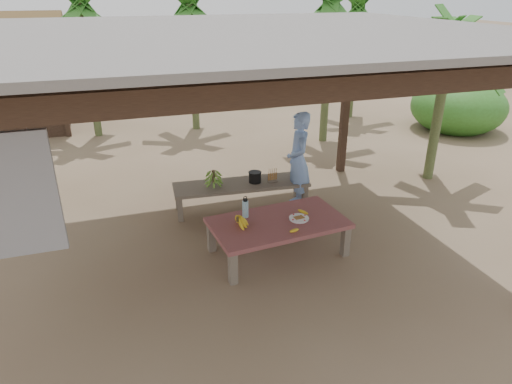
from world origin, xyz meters
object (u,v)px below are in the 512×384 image
object	(u,v)px
ripe_banana_bunch	(238,221)
plate	(299,219)
work_table	(278,225)
cooking_pot	(255,177)
water_flask	(245,208)
woman	(298,161)
bench	(241,186)

from	to	relation	value
ripe_banana_bunch	plate	world-z (taller)	ripe_banana_bunch
work_table	cooking_pot	size ratio (longest dim) A/B	9.34
water_flask	ripe_banana_bunch	bearing A→B (deg)	-127.06
plate	work_table	bearing A→B (deg)	168.82
water_flask	cooking_pot	world-z (taller)	water_flask
ripe_banana_bunch	woman	xyz separation A→B (m)	(1.41, 1.30, 0.23)
woman	work_table	bearing A→B (deg)	-21.75
water_flask	plate	bearing A→B (deg)	-24.95
woman	ripe_banana_bunch	bearing A→B (deg)	-36.42
plate	cooking_pot	bearing A→B (deg)	94.62
ripe_banana_bunch	water_flask	bearing A→B (deg)	52.94
ripe_banana_bunch	woman	size ratio (longest dim) A/B	0.16
bench	plate	distance (m)	1.61
plate	woman	xyz separation A→B (m)	(0.56, 1.37, 0.29)
cooking_pot	work_table	bearing A→B (deg)	-95.90
bench	woman	bearing A→B (deg)	-7.31
work_table	ripe_banana_bunch	size ratio (longest dim) A/B	7.30
plate	cooking_pot	distance (m)	1.55
plate	water_flask	world-z (taller)	water_flask
bench	water_flask	xyz separation A→B (m)	(-0.31, -1.26, 0.24)
water_flask	cooking_pot	xyz separation A→B (m)	(0.54, 1.23, -0.09)
bench	ripe_banana_bunch	xyz separation A→B (m)	(-0.49, -1.50, 0.18)
bench	water_flask	size ratio (longest dim) A/B	7.20
bench	woman	xyz separation A→B (m)	(0.91, -0.19, 0.41)
water_flask	cooking_pot	size ratio (longest dim) A/B	1.54
plate	cooking_pot	xyz separation A→B (m)	(-0.12, 1.54, 0.02)
ripe_banana_bunch	cooking_pot	xyz separation A→B (m)	(0.72, 1.47, -0.04)
bench	ripe_banana_bunch	bearing A→B (deg)	-103.55
ripe_banana_bunch	plate	bearing A→B (deg)	-4.73
work_table	plate	distance (m)	0.30
bench	water_flask	distance (m)	1.32
cooking_pot	plate	bearing A→B (deg)	-85.38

